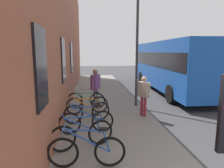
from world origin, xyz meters
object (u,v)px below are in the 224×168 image
Objects in this scene: bicycle_beside_lamp at (87,121)px; pedestrian_near_bus at (144,92)px; bicycle_end_of_row at (87,151)px; bicycle_far_end at (88,112)px; city_bus at (170,63)px; street_lamp at (137,36)px; bicycle_mid_rack at (86,100)px; pedestrian_by_facade at (95,84)px; bicycle_under_window at (82,134)px; bicycle_by_door at (87,105)px.

bicycle_beside_lamp is 1.09× the size of pedestrian_near_bus.
bicycle_end_of_row is 2.97m from bicycle_far_end.
street_lamp is at bearing 140.10° from city_bus.
city_bus is (9.00, -5.63, 1.41)m from bicycle_end_of_row.
pedestrian_near_bus is at bearing -33.12° from bicycle_end_of_row.
pedestrian_by_facade reaches higher than bicycle_mid_rack.
bicycle_far_end is at bearing 169.32° from pedestrian_by_facade.
bicycle_beside_lamp is 3.10m from pedestrian_by_facade.
street_lamp is at bearing -30.78° from bicycle_under_window.
pedestrian_by_facade reaches higher than bicycle_beside_lamp.
bicycle_mid_rack is (3.94, -0.06, 0.00)m from bicycle_under_window.
bicycle_under_window is at bearing 179.11° from bicycle_mid_rack.
bicycle_end_of_row is 6.28m from street_lamp.
pedestrian_near_bus is at bearing 177.26° from street_lamp.
bicycle_far_end is at bearing -0.02° from bicycle_end_of_row.
bicycle_end_of_row is 4.17m from pedestrian_near_bus.
bicycle_by_door is at bearing -2.18° from bicycle_under_window.
bicycle_end_of_row is 1.01× the size of bicycle_mid_rack.
bicycle_beside_lamp is (1.01, -0.10, 0.00)m from bicycle_under_window.
bicycle_end_of_row and bicycle_under_window have the same top height.
street_lamp is (3.11, -2.35, 2.91)m from bicycle_beside_lamp.
bicycle_mid_rack is 0.83m from pedestrian_by_facade.
bicycle_beside_lamp is 0.17× the size of city_bus.
bicycle_mid_rack is 0.17× the size of city_bus.
pedestrian_near_bus is 2.81m from street_lamp.
bicycle_mid_rack is at bearing 58.42° from pedestrian_near_bus.
pedestrian_near_bus is 0.90× the size of pedestrian_by_facade.
street_lamp reaches higher than bicycle_far_end.
bicycle_beside_lamp is at bearing 141.33° from city_bus.
city_bus is (4.99, -5.64, 1.41)m from bicycle_by_door.
bicycle_far_end is 0.97× the size of bicycle_by_door.
bicycle_mid_rack is 0.31× the size of street_lamp.
bicycle_end_of_row is 10.71m from city_bus.
street_lamp is (0.12, -1.96, 2.20)m from pedestrian_by_facade.
city_bus is at bearing -52.26° from pedestrian_by_facade.
pedestrian_by_facade is at bearing 127.74° from city_bus.
pedestrian_near_bus is at bearing -121.58° from bicycle_mid_rack.
pedestrian_by_facade is (0.92, -0.38, 0.71)m from bicycle_by_door.
bicycle_beside_lamp is 2.07m from bicycle_by_door.
bicycle_end_of_row is 1.00× the size of bicycle_by_door.
bicycle_by_door is (3.08, -0.12, 0.00)m from bicycle_under_window.
bicycle_under_window and bicycle_by_door have the same top height.
pedestrian_near_bus is at bearing -56.40° from bicycle_beside_lamp.
street_lamp is (5.06, -2.33, 2.91)m from bicycle_end_of_row.
pedestrian_near_bus is at bearing 148.68° from city_bus.
bicycle_mid_rack is at bearing 94.23° from street_lamp.
bicycle_mid_rack is 7.17m from city_bus.
pedestrian_by_facade reaches higher than bicycle_by_door.
pedestrian_by_facade is (1.96, -0.37, 0.71)m from bicycle_far_end.
bicycle_beside_lamp is at bearing -179.15° from bicycle_mid_rack.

